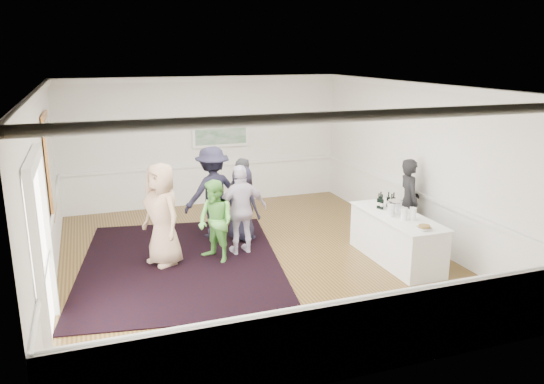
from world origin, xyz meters
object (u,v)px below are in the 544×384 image
object	(u,v)px
serving_table	(396,238)
guest_green	(216,221)
bartender	(409,202)
guest_dark_b	(241,198)
guest_navy	(242,204)
ice_bucket	(395,207)
nut_bowl	(424,228)
guest_tan	(162,214)
guest_dark_a	(213,193)
guest_lilac	(242,210)

from	to	relation	value
serving_table	guest_green	distance (m)	3.35
serving_table	bartender	size ratio (longest dim) A/B	1.26
bartender	guest_dark_b	distance (m)	3.40
guest_green	guest_navy	distance (m)	1.20
bartender	guest_green	size ratio (longest dim) A/B	1.13
bartender	ice_bucket	world-z (taller)	bartender
bartender	guest_dark_b	world-z (taller)	bartender
guest_dark_b	nut_bowl	world-z (taller)	guest_dark_b
bartender	guest_green	world-z (taller)	bartender
guest_tan	guest_dark_a	distance (m)	1.65
bartender	guest_green	bearing A→B (deg)	97.53
serving_table	nut_bowl	world-z (taller)	nut_bowl
bartender	ice_bucket	xyz separation A→B (m)	(-0.72, -0.63, 0.13)
guest_dark_b	nut_bowl	size ratio (longest dim) A/B	6.70
guest_lilac	guest_dark_a	bearing A→B (deg)	-79.81
nut_bowl	guest_navy	bearing A→B (deg)	129.27
serving_table	guest_navy	distance (m)	3.13
guest_tan	guest_navy	bearing A→B (deg)	87.36
serving_table	guest_dark_a	distance (m)	3.80
guest_green	guest_dark_b	xyz separation A→B (m)	(0.83, 1.16, 0.07)
bartender	guest_lilac	xyz separation A→B (m)	(-3.32, 0.56, -0.00)
guest_lilac	nut_bowl	world-z (taller)	guest_lilac
bartender	guest_dark_b	xyz separation A→B (m)	(-3.05, 1.51, -0.03)
guest_green	ice_bucket	xyz separation A→B (m)	(3.16, -0.98, 0.23)
guest_green	bartender	bearing A→B (deg)	56.34
bartender	guest_dark_a	distance (m)	3.98
guest_green	guest_navy	world-z (taller)	guest_navy
nut_bowl	guest_dark_a	bearing A→B (deg)	131.13
guest_navy	ice_bucket	world-z (taller)	guest_navy
guest_green	guest_lilac	distance (m)	0.61
bartender	nut_bowl	xyz separation A→B (m)	(-0.76, -1.61, 0.05)
bartender	guest_tan	size ratio (longest dim) A/B	0.92
serving_table	nut_bowl	xyz separation A→B (m)	(-0.03, -0.85, 0.48)
serving_table	bartender	world-z (taller)	bartender
guest_lilac	guest_dark_b	distance (m)	0.99
guest_dark_b	guest_navy	size ratio (longest dim) A/B	1.08
guest_dark_a	guest_green	bearing A→B (deg)	63.59
bartender	ice_bucket	size ratio (longest dim) A/B	6.69
guest_lilac	nut_bowl	xyz separation A→B (m)	(2.56, -2.17, 0.05)
serving_table	guest_dark_b	size ratio (longest dim) A/B	1.30
bartender	guest_lilac	distance (m)	3.37
bartender	guest_lilac	size ratio (longest dim) A/B	1.00
guest_tan	nut_bowl	world-z (taller)	guest_tan
guest_tan	nut_bowl	bearing A→B (deg)	36.48
guest_navy	ice_bucket	size ratio (longest dim) A/B	5.97
guest_tan	guest_navy	xyz separation A→B (m)	(1.71, 0.73, -0.17)
guest_navy	ice_bucket	distance (m)	3.05
ice_bucket	guest_green	bearing A→B (deg)	162.78
bartender	guest_dark_a	size ratio (longest dim) A/B	0.91
guest_lilac	guest_dark_a	size ratio (longest dim) A/B	0.91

